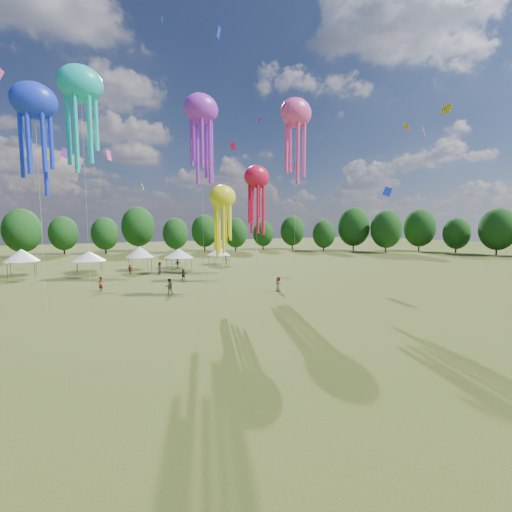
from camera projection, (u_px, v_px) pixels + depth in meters
ground at (462, 431)px, 13.87m from camera, size 300.00×300.00×0.00m
spectator_near at (169, 287)px, 40.38m from camera, size 1.01×0.84×1.90m
spectators_far at (186, 269)px, 56.03m from camera, size 26.23×30.58×1.87m
festival_tents at (128, 254)px, 60.58m from camera, size 38.34×8.13×4.39m
show_kites at (210, 136)px, 44.72m from camera, size 38.84×13.17×28.00m
small_kites at (166, 63)px, 46.50m from camera, size 76.42×62.69×44.39m
treeline at (126, 233)px, 65.73m from camera, size 201.57×95.24×13.43m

